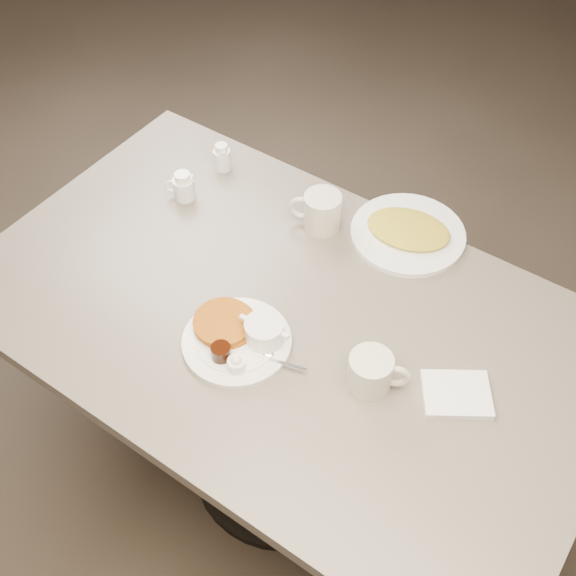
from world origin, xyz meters
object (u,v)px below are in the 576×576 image
Objects in this scene: main_plate at (240,336)px; diner_table at (283,355)px; creamer_left at (183,187)px; hash_plate at (408,232)px; coffee_mug_far at (321,211)px; creamer_right at (222,158)px; coffee_mug_near at (372,372)px.

diner_table is at bearing 76.15° from main_plate.
creamer_left is 0.23× the size of hash_plate.
creamer_left is (-0.36, -0.12, -0.01)m from coffee_mug_far.
diner_table is 10.11× the size of coffee_mug_far.
coffee_mug_far is (-0.09, 0.29, 0.22)m from diner_table.
hash_plate is (0.56, 0.06, -0.02)m from creamer_right.
hash_plate is (0.12, 0.39, 0.18)m from diner_table.
creamer_right reaches higher than hash_plate.
coffee_mug_far reaches higher than creamer_left.
coffee_mug_far is (-0.36, 0.35, 0.00)m from coffee_mug_near.
creamer_left is at bearing -93.57° from creamer_right.
coffee_mug_near reaches higher than creamer_right.
main_plate is at bearing -166.96° from coffee_mug_near.
creamer_right is (-0.44, 0.33, 0.21)m from diner_table.
creamer_right reaches higher than diner_table.
coffee_mug_far is at bearing 106.82° from diner_table.
creamer_right reaches higher than main_plate.
creamer_left reaches higher than main_plate.
coffee_mug_far reaches higher than hash_plate.
coffee_mug_far is 0.23m from hash_plate.
main_plate is 0.52m from creamer_left.
coffee_mug_near is at bearing 13.04° from main_plate.
hash_plate is at bearing 108.72° from coffee_mug_near.
main_plate is 0.42m from coffee_mug_far.
coffee_mug_near is 0.81m from creamer_right.
creamer_right is (-0.71, 0.39, -0.01)m from coffee_mug_near.
creamer_right is (0.01, 0.15, 0.00)m from creamer_left.
main_plate is 3.86× the size of creamer_left.
coffee_mug_far is at bearing 17.84° from creamer_left.
main_plate is 2.12× the size of coffee_mug_far.
creamer_right is at bearing 86.43° from creamer_left.
coffee_mug_near reaches higher than hash_plate.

